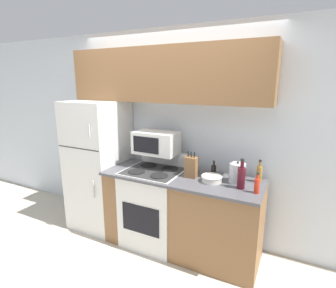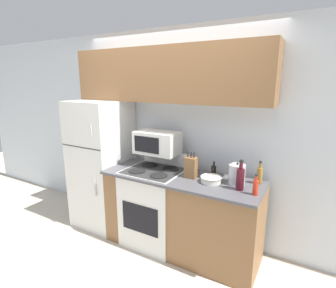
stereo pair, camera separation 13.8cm
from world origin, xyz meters
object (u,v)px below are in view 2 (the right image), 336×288
at_px(stove, 155,205).
at_px(bottle_soy_sauce, 214,171).
at_px(bottle_hot_sauce, 256,187).
at_px(refrigerator, 102,164).
at_px(bowl, 211,179).
at_px(knife_block, 191,167).
at_px(bottle_vinegar, 260,175).
at_px(bottle_wine_red, 240,178).
at_px(kettle, 237,174).
at_px(microwave, 157,143).

relative_size(stove, bottle_soy_sauce, 6.00).
relative_size(stove, bottle_hot_sauce, 5.40).
distance_m(refrigerator, bowl, 1.57).
xyz_separation_m(knife_block, bottle_vinegar, (0.68, 0.18, -0.02)).
bearing_deg(bottle_hot_sauce, refrigerator, 175.76).
relative_size(refrigerator, bottle_soy_sauce, 9.39).
height_order(bottle_vinegar, bottle_soy_sauce, bottle_vinegar).
bearing_deg(bowl, bottle_wine_red, -7.87).
distance_m(knife_block, bottle_hot_sauce, 0.71).
height_order(bowl, kettle, kettle).
height_order(bottle_vinegar, bottle_hot_sauce, bottle_vinegar).
relative_size(microwave, bottle_soy_sauce, 2.89).
bearing_deg(bottle_vinegar, knife_block, -165.28).
height_order(bottle_hot_sauce, kettle, kettle).
distance_m(stove, bottle_vinegar, 1.27).
height_order(refrigerator, kettle, refrigerator).
bearing_deg(bottle_soy_sauce, refrigerator, -176.66).
distance_m(knife_block, bowl, 0.26).
distance_m(refrigerator, knife_block, 1.34).
bearing_deg(bottle_hot_sauce, bowl, 169.15).
distance_m(stove, knife_block, 0.72).
bearing_deg(bowl, bottle_hot_sauce, -10.85).
bearing_deg(bottle_vinegar, refrigerator, -175.82).
distance_m(refrigerator, bottle_vinegar, 2.02).
height_order(bowl, bottle_wine_red, bottle_wine_red).
relative_size(bottle_vinegar, bottle_wine_red, 0.80).
distance_m(microwave, bowl, 0.80).
height_order(stove, kettle, kettle).
bearing_deg(refrigerator, bottle_hot_sauce, -4.24).
xyz_separation_m(stove, microwave, (-0.04, 0.14, 0.74)).
relative_size(bowl, kettle, 0.95).
distance_m(knife_block, bottle_soy_sauce, 0.25).
distance_m(stove, bottle_hot_sauce, 1.27).
relative_size(stove, microwave, 2.08).
relative_size(bottle_vinegar, kettle, 1.05).
height_order(stove, microwave, microwave).
distance_m(stove, bottle_wine_red, 1.15).
height_order(microwave, bottle_vinegar, microwave).
bearing_deg(stove, bottle_vinegar, 9.93).
bearing_deg(bottle_vinegar, bottle_wine_red, -117.56).
bearing_deg(stove, bottle_hot_sauce, -4.82).
bearing_deg(bottle_hot_sauce, bottle_wine_red, 163.41).
relative_size(microwave, bottle_vinegar, 2.17).
distance_m(bottle_wine_red, bottle_soy_sauce, 0.39).
bearing_deg(kettle, microwave, 177.05).
distance_m(bottle_wine_red, kettle, 0.16).
bearing_deg(microwave, kettle, -2.95).
bearing_deg(bowl, bottle_vinegar, 25.51).
distance_m(bottle_wine_red, bottle_hot_sauce, 0.17).
distance_m(stove, kettle, 1.09).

